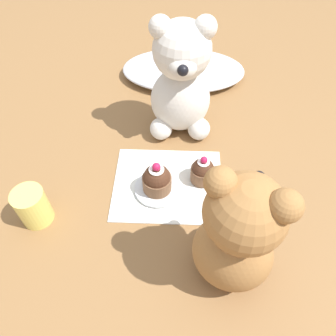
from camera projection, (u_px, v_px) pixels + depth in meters
name	position (u px, v px, depth m)	size (l,w,h in m)	color
ground_plane	(168.00, 185.00, 0.69)	(4.00, 4.00, 0.00)	olive
knitted_placemat	(168.00, 184.00, 0.69)	(0.23, 0.19, 0.01)	silver
tulle_cloth	(183.00, 70.00, 0.92)	(0.34, 0.21, 0.04)	silver
teddy_bear_cream	(181.00, 82.00, 0.70)	(0.14, 0.14, 0.27)	silver
teddy_bear_tan	(237.00, 236.00, 0.48)	(0.16, 0.15, 0.26)	#A3703D
cupcake_near_cream_bear	(203.00, 171.00, 0.67)	(0.05, 0.05, 0.07)	brown
saucer_plate	(157.00, 188.00, 0.67)	(0.09, 0.09, 0.01)	silver
cupcake_near_tan_bear	(157.00, 179.00, 0.65)	(0.06, 0.06, 0.08)	brown
juice_glass	(33.00, 206.00, 0.61)	(0.06, 0.06, 0.08)	#EADB66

